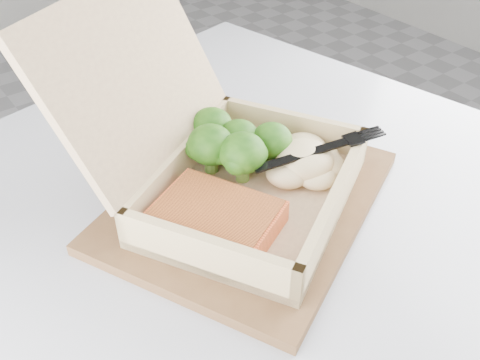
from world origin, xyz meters
TOP-DOWN VIEW (x-y plane):
  - floor at (0.00, 0.00)m, footprint 4.00×4.00m
  - cafe_table at (-0.17, -0.46)m, footprint 0.99×0.99m
  - serving_tray at (-0.14, -0.41)m, footprint 0.39×0.36m
  - takeout_container at (-0.16, -0.38)m, footprint 0.35×0.36m
  - salmon_fillet at (-0.20, -0.44)m, footprint 0.13×0.15m
  - broccoli_pile at (-0.11, -0.36)m, footprint 0.13×0.13m
  - mashed_potatoes at (-0.07, -0.42)m, footprint 0.11×0.09m
  - plastic_fork at (-0.10, -0.42)m, footprint 0.16×0.06m
  - receipt at (-0.14, -0.23)m, footprint 0.10×0.15m

SIDE VIEW (x-z plane):
  - floor at x=0.00m, z-range 0.00..0.00m
  - cafe_table at x=-0.17m, z-range 0.18..0.92m
  - receipt at x=-0.14m, z-range 0.74..0.75m
  - serving_tray at x=-0.14m, z-range 0.74..0.76m
  - salmon_fillet at x=-0.20m, z-range 0.77..0.79m
  - mashed_potatoes at x=-0.07m, z-range 0.77..0.80m
  - broccoli_pile at x=-0.11m, z-range 0.77..0.81m
  - plastic_fork at x=-0.10m, z-range 0.79..0.81m
  - takeout_container at x=-0.16m, z-range 0.70..0.91m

